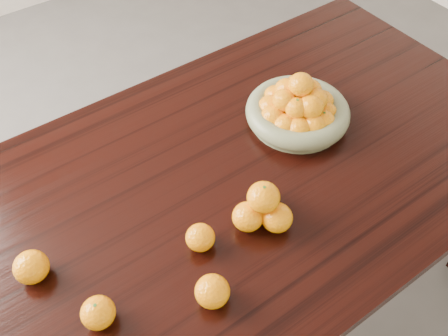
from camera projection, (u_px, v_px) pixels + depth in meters
ground at (213, 312)px, 1.91m from camera, size 5.00×5.00×0.00m
dining_table at (209, 209)px, 1.41m from camera, size 2.00×1.00×0.75m
fruit_bowl at (298, 108)px, 1.48m from camera, size 0.31×0.31×0.17m
orange_pyramid at (263, 207)px, 1.24m from camera, size 0.15×0.15×0.13m
loose_orange_0 at (98, 313)px, 1.07m from camera, size 0.08×0.08×0.07m
loose_orange_1 at (200, 237)px, 1.20m from camera, size 0.07×0.07×0.07m
loose_orange_2 at (212, 291)px, 1.10m from camera, size 0.08×0.08×0.07m
loose_orange_3 at (31, 267)px, 1.14m from camera, size 0.08×0.08×0.08m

